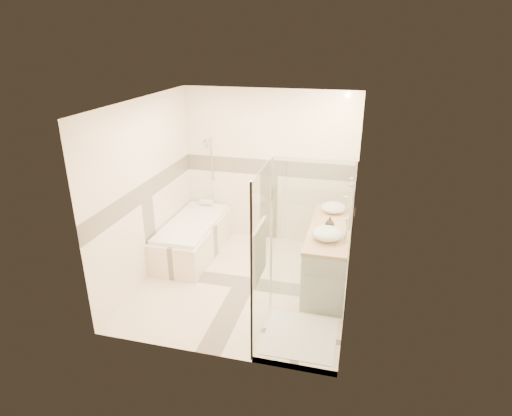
% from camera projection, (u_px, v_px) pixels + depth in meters
% --- Properties ---
extents(room, '(2.82, 3.02, 2.52)m').
position_uv_depth(room, '(248.00, 200.00, 5.55)').
color(room, beige).
rests_on(room, ground).
extents(bathtub, '(0.75, 1.70, 0.56)m').
position_uv_depth(bathtub, '(193.00, 236.00, 6.73)').
color(bathtub, '#F4DFC3').
rests_on(bathtub, ground).
extents(vanity, '(0.58, 1.62, 0.85)m').
position_uv_depth(vanity, '(329.00, 256.00, 5.88)').
color(vanity, white).
rests_on(vanity, ground).
extents(shower_enclosure, '(0.96, 0.93, 2.04)m').
position_uv_depth(shower_enclosure, '(292.00, 299.00, 4.77)').
color(shower_enclosure, '#F4DFC3').
rests_on(shower_enclosure, ground).
extents(vessel_sink_near, '(0.36, 0.36, 0.14)m').
position_uv_depth(vessel_sink_near, '(333.00, 207.00, 6.19)').
color(vessel_sink_near, white).
rests_on(vessel_sink_near, vanity).
extents(vessel_sink_far, '(0.39, 0.39, 0.16)m').
position_uv_depth(vessel_sink_far, '(327.00, 233.00, 5.37)').
color(vessel_sink_far, white).
rests_on(vessel_sink_far, vanity).
extents(faucet_near, '(0.11, 0.03, 0.27)m').
position_uv_depth(faucet_near, '(349.00, 203.00, 6.11)').
color(faucet_near, silver).
rests_on(faucet_near, vanity).
extents(faucet_far, '(0.12, 0.03, 0.30)m').
position_uv_depth(faucet_far, '(345.00, 228.00, 5.28)').
color(faucet_far, silver).
rests_on(faucet_far, vanity).
extents(amenity_bottle_a, '(0.09, 0.09, 0.15)m').
position_uv_depth(amenity_bottle_a, '(330.00, 222.00, 5.69)').
color(amenity_bottle_a, black).
rests_on(amenity_bottle_a, vanity).
extents(amenity_bottle_b, '(0.15, 0.15, 0.16)m').
position_uv_depth(amenity_bottle_b, '(330.00, 223.00, 5.67)').
color(amenity_bottle_b, black).
rests_on(amenity_bottle_b, vanity).
extents(folded_towels, '(0.18, 0.24, 0.07)m').
position_uv_depth(folded_towels, '(334.00, 206.00, 6.35)').
color(folded_towels, white).
rests_on(folded_towels, vanity).
extents(rolled_towel, '(0.23, 0.10, 0.10)m').
position_uv_depth(rolled_towel, '(206.00, 202.00, 7.23)').
color(rolled_towel, white).
rests_on(rolled_towel, bathtub).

